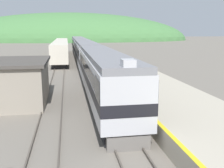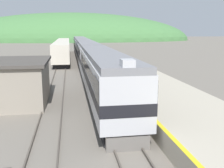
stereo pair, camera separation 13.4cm
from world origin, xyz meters
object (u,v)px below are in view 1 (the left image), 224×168
Objects in this scene: carriage_third at (79,45)px; carriage_second at (85,53)px; express_train_lead_car at (103,75)px; siding_train at (61,49)px.

carriage_second is at bearing -90.00° from carriage_third.
express_train_lead_car is 45.64m from carriage_third.
express_train_lead_car reaches higher than carriage_third.
siding_train is (-4.20, -7.94, -0.37)m from carriage_third.
express_train_lead_car is at bearing -90.00° from carriage_second.
express_train_lead_car reaches higher than siding_train.
carriage_second is 16.13m from siding_train.
carriage_second is at bearing 90.00° from express_train_lead_car.
express_train_lead_car is 0.86× the size of carriage_second.
carriage_second is 23.52m from carriage_third.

